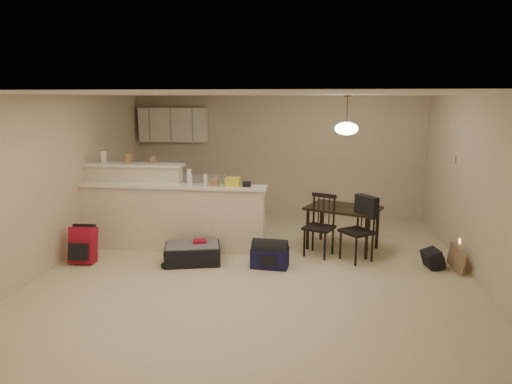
% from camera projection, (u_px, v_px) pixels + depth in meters
% --- Properties ---
extents(room, '(7.00, 7.02, 2.50)m').
position_uv_depth(room, '(257.00, 188.00, 6.19)').
color(room, beige).
rests_on(room, ground).
extents(breakfast_bar, '(3.08, 0.58, 1.39)m').
position_uv_depth(breakfast_bar, '(159.00, 212.00, 7.50)').
color(breakfast_bar, beige).
rests_on(breakfast_bar, ground).
extents(upper_cabinets, '(1.40, 0.34, 0.70)m').
position_uv_depth(upper_cabinets, '(173.00, 125.00, 9.57)').
color(upper_cabinets, white).
rests_on(upper_cabinets, room).
extents(kitchen_counter, '(1.80, 0.60, 0.90)m').
position_uv_depth(kitchen_counter, '(183.00, 194.00, 9.71)').
color(kitchen_counter, white).
rests_on(kitchen_counter, ground).
extents(thermostat, '(0.02, 0.12, 0.12)m').
position_uv_depth(thermostat, '(455.00, 159.00, 7.26)').
color(thermostat, beige).
rests_on(thermostat, room).
extents(jar, '(0.10, 0.10, 0.20)m').
position_uv_depth(jar, '(104.00, 157.00, 7.58)').
color(jar, silver).
rests_on(jar, breakfast_bar).
extents(cereal_box, '(0.10, 0.07, 0.16)m').
position_uv_depth(cereal_box, '(129.00, 159.00, 7.53)').
color(cereal_box, '#936F4B').
rests_on(cereal_box, breakfast_bar).
extents(small_box, '(0.08, 0.06, 0.12)m').
position_uv_depth(small_box, '(153.00, 160.00, 7.48)').
color(small_box, '#936F4B').
rests_on(small_box, breakfast_bar).
extents(bottle_a, '(0.07, 0.07, 0.26)m').
position_uv_depth(bottle_a, '(189.00, 177.00, 7.23)').
color(bottle_a, silver).
rests_on(bottle_a, breakfast_bar).
extents(bottle_b, '(0.06, 0.06, 0.18)m').
position_uv_depth(bottle_b, '(206.00, 180.00, 7.20)').
color(bottle_b, silver).
rests_on(bottle_b, breakfast_bar).
extents(bag_lump, '(0.22, 0.18, 0.14)m').
position_uv_depth(bag_lump, '(233.00, 182.00, 7.15)').
color(bag_lump, '#936F4B').
rests_on(bag_lump, breakfast_bar).
extents(pouch, '(0.12, 0.10, 0.08)m').
position_uv_depth(pouch, '(247.00, 184.00, 7.13)').
color(pouch, '#936F4B').
rests_on(pouch, breakfast_bar).
extents(extra_item_x, '(0.05, 0.05, 0.19)m').
position_uv_depth(extra_item_x, '(190.00, 179.00, 7.23)').
color(extra_item_x, silver).
rests_on(extra_item_x, breakfast_bar).
extents(extra_item_y, '(0.12, 0.10, 0.13)m').
position_uv_depth(extra_item_y, '(215.00, 182.00, 7.19)').
color(extra_item_y, '#936F4B').
rests_on(extra_item_y, breakfast_bar).
extents(dining_table, '(1.33, 1.13, 0.71)m').
position_uv_depth(dining_table, '(343.00, 212.00, 7.44)').
color(dining_table, black).
rests_on(dining_table, ground).
extents(pendant_lamp, '(0.36, 0.36, 0.62)m').
position_uv_depth(pendant_lamp, '(347.00, 128.00, 7.16)').
color(pendant_lamp, brown).
rests_on(pendant_lamp, room).
extents(dining_chair_near, '(0.55, 0.54, 0.97)m').
position_uv_depth(dining_chair_near, '(319.00, 226.00, 7.14)').
color(dining_chair_near, black).
rests_on(dining_chair_near, ground).
extents(dining_chair_far, '(0.58, 0.59, 0.98)m').
position_uv_depth(dining_chair_far, '(357.00, 230.00, 6.92)').
color(dining_chair_far, black).
rests_on(dining_chair_far, ground).
extents(suitcase, '(0.92, 0.72, 0.28)m').
position_uv_depth(suitcase, '(193.00, 254.00, 6.89)').
color(suitcase, black).
rests_on(suitcase, ground).
extents(red_backpack, '(0.37, 0.24, 0.55)m').
position_uv_depth(red_backpack, '(83.00, 245.00, 6.88)').
color(red_backpack, '#AC1329').
rests_on(red_backpack, ground).
extents(navy_duffel, '(0.56, 0.33, 0.29)m').
position_uv_depth(navy_duffel, '(270.00, 258.00, 6.71)').
color(navy_duffel, '#13123A').
rests_on(navy_duffel, ground).
extents(black_daypack, '(0.27, 0.34, 0.27)m').
position_uv_depth(black_daypack, '(433.00, 259.00, 6.69)').
color(black_daypack, black).
rests_on(black_daypack, ground).
extents(cardboard_sheet, '(0.11, 0.47, 0.36)m').
position_uv_depth(cardboard_sheet, '(456.00, 260.00, 6.54)').
color(cardboard_sheet, '#936F4B').
rests_on(cardboard_sheet, ground).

